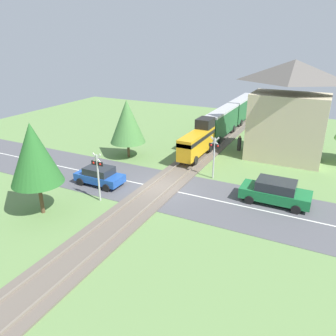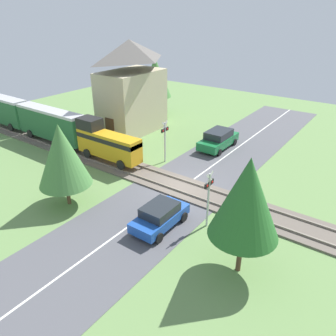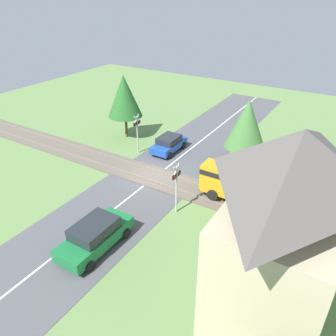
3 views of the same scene
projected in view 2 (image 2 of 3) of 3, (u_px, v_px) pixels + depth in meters
The scene contains 13 objects.
ground_plane at pixel (182, 188), 22.81m from camera, with size 60.00×60.00×0.00m, color #66894C.
road_surface at pixel (182, 188), 22.81m from camera, with size 48.00×6.40×0.02m.
track_bed at pixel (182, 187), 22.78m from camera, with size 2.80×48.00×0.24m.
train at pixel (43, 122), 30.10m from camera, with size 1.58×22.42×3.18m.
car_near_crossing at pixel (160, 215), 18.48m from camera, with size 3.69×1.84×1.41m.
car_far_side at pixel (218, 139), 28.99m from camera, with size 4.55×2.04×1.64m.
crossing_signal_west_approach at pixel (209, 192), 17.92m from camera, with size 0.90×0.18×3.45m.
crossing_signal_east_approach at pixel (165, 136), 25.78m from camera, with size 0.90×0.18×3.45m.
station_building at pixel (131, 89), 31.71m from camera, with size 6.96×4.31×8.75m.
pedestrian_by_station at pixel (98, 134), 30.48m from camera, with size 0.38×0.38×1.52m.
tree_by_station at pixel (155, 77), 36.65m from camera, with size 3.60×3.60×6.47m.
tree_roadside_hedge at pixel (62, 155), 19.53m from camera, with size 3.23×3.23×5.33m.
tree_beyond_track at pixel (246, 198), 13.93m from camera, with size 3.16×3.16×5.90m.
Camera 2 is at (-16.71, -10.83, 11.27)m, focal length 35.00 mm.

